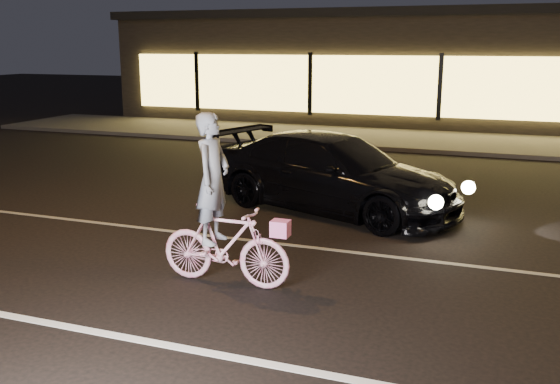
% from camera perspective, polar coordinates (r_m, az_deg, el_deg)
% --- Properties ---
extents(ground, '(90.00, 90.00, 0.00)m').
position_cam_1_polar(ground, '(7.55, 1.15, -9.97)').
color(ground, black).
rests_on(ground, ground).
extents(lane_stripe_near, '(60.00, 0.12, 0.01)m').
position_cam_1_polar(lane_stripe_near, '(6.29, -3.50, -15.01)').
color(lane_stripe_near, silver).
rests_on(lane_stripe_near, ground).
extents(lane_stripe_far, '(60.00, 0.10, 0.01)m').
position_cam_1_polar(lane_stripe_far, '(9.34, 5.20, -5.33)').
color(lane_stripe_far, gray).
rests_on(lane_stripe_far, ground).
extents(sidewalk, '(30.00, 4.00, 0.12)m').
position_cam_1_polar(sidewalk, '(19.90, 13.59, 4.56)').
color(sidewalk, '#383533').
rests_on(sidewalk, ground).
extents(storefront, '(25.40, 8.42, 4.20)m').
position_cam_1_polar(storefront, '(25.63, 15.52, 11.04)').
color(storefront, black).
rests_on(storefront, ground).
extents(cyclist, '(1.74, 0.60, 2.19)m').
position_cam_1_polar(cyclist, '(7.86, -5.36, -3.03)').
color(cyclist, '#E84C8C').
rests_on(cyclist, ground).
extents(sedan, '(5.17, 3.34, 1.39)m').
position_cam_1_polar(sedan, '(11.41, 4.90, 1.74)').
color(sedan, black).
rests_on(sedan, ground).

